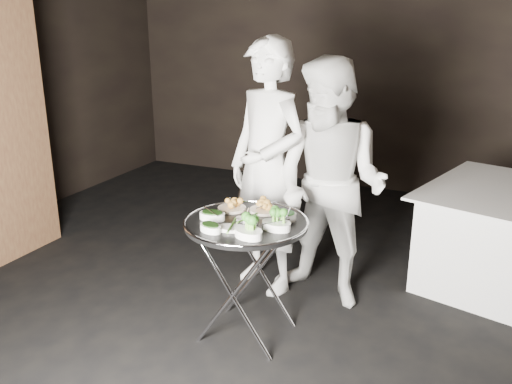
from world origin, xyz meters
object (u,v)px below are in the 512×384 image
at_px(waiter_right, 330,185).
at_px(waiter_left, 267,168).
at_px(tray_stand, 246,274).
at_px(serving_tray, 246,223).

bearing_deg(waiter_right, waiter_left, -170.19).
distance_m(tray_stand, waiter_left, 0.88).
xyz_separation_m(waiter_left, waiter_right, (0.49, -0.02, -0.06)).
relative_size(serving_tray, waiter_right, 0.44).
height_order(serving_tray, waiter_left, waiter_left).
relative_size(tray_stand, waiter_left, 0.41).
xyz_separation_m(tray_stand, waiter_left, (-0.16, 0.70, 0.51)).
bearing_deg(waiter_right, tray_stand, -103.55).
xyz_separation_m(tray_stand, waiter_right, (0.33, 0.68, 0.45)).
height_order(tray_stand, waiter_right, waiter_right).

